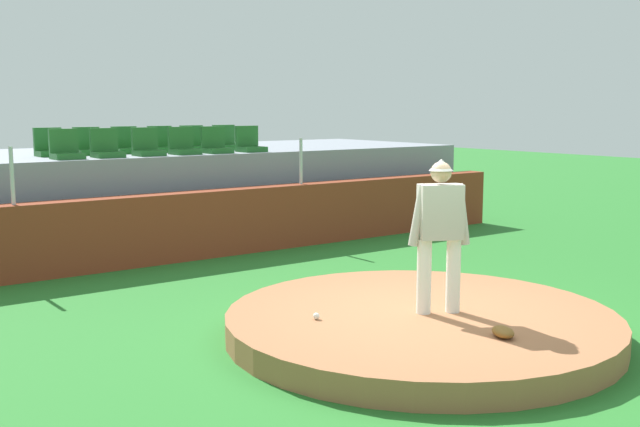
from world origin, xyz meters
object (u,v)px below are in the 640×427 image
stadium_chair_2 (147,147)px  stadium_chair_11 (226,142)px  stadium_chair_1 (106,148)px  stadium_chair_4 (215,145)px  stadium_chair_3 (183,146)px  stadium_chair_5 (249,144)px  stadium_chair_7 (89,146)px  stadium_chair_8 (126,145)px  stadium_chair_6 (50,147)px  fielding_glove (503,332)px  stadium_chair_9 (162,144)px  stadium_chair_10 (194,143)px  stadium_chair_0 (66,150)px  pitcher (440,224)px  baseball (316,316)px

stadium_chair_2 → stadium_chair_11: same height
stadium_chair_1 → stadium_chair_4: (2.11, -0.02, 0.00)m
stadium_chair_3 → stadium_chair_5: 1.40m
stadium_chair_2 → stadium_chair_4: 1.35m
stadium_chair_7 → stadium_chair_8: (0.73, 0.02, 0.00)m
stadium_chair_2 → stadium_chair_6: same height
fielding_glove → stadium_chair_9: 8.89m
stadium_chair_2 → stadium_chair_10: same height
stadium_chair_9 → stadium_chair_0: bearing=22.6°
stadium_chair_3 → stadium_chair_1: bearing=0.1°
pitcher → stadium_chair_2: size_ratio=3.44×
stadium_chair_1 → stadium_chair_9: same height
stadium_chair_4 → stadium_chair_7: same height
stadium_chair_7 → stadium_chair_11: bearing=-180.0°
stadium_chair_5 → stadium_chair_7: (-2.85, 0.92, 0.00)m
stadium_chair_0 → stadium_chair_3: (2.15, 0.01, 0.00)m
stadium_chair_3 → stadium_chair_11: (1.40, 0.90, 0.00)m
stadium_chair_1 → stadium_chair_3: size_ratio=1.00×
stadium_chair_2 → stadium_chair_6: 1.70m
stadium_chair_4 → stadium_chair_9: (-0.68, 0.90, 0.00)m
stadium_chair_11 → stadium_chair_7: bearing=0.0°
fielding_glove → stadium_chair_4: size_ratio=0.60×
stadium_chair_7 → stadium_chair_11: (2.85, 0.00, 0.00)m
fielding_glove → stadium_chair_7: size_ratio=0.60×
stadium_chair_0 → pitcher: bearing=105.7°
stadium_chair_2 → stadium_chair_7: same height
baseball → stadium_chair_7: (0.05, 7.16, 1.54)m
stadium_chair_3 → stadium_chair_9: size_ratio=1.00×
baseball → stadium_chair_8: 7.39m
stadium_chair_0 → stadium_chair_5: bearing=179.9°
stadium_chair_4 → stadium_chair_7: 2.30m
baseball → stadium_chair_11: size_ratio=0.15×
pitcher → stadium_chair_0: size_ratio=3.44×
stadium_chair_4 → pitcher: bearing=82.6°
stadium_chair_8 → stadium_chair_11: same height
stadium_chair_4 → stadium_chair_10: (0.02, 0.92, 0.00)m
stadium_chair_5 → stadium_chair_10: 1.17m
stadium_chair_0 → stadium_chair_7: 1.15m
baseball → stadium_chair_11: 7.88m
stadium_chair_10 → fielding_glove: bearing=83.3°
stadium_chair_2 → stadium_chair_8: size_ratio=1.00×
stadium_chair_9 → stadium_chair_10: bearing=-177.9°
stadium_chair_0 → stadium_chair_5: size_ratio=1.00×
stadium_chair_7 → stadium_chair_11: size_ratio=1.00×
stadium_chair_5 → stadium_chair_11: (-0.00, 0.92, 0.00)m
stadium_chair_9 → stadium_chair_6: bearing=-0.8°
stadium_chair_4 → stadium_chair_6: bearing=-18.3°
fielding_glove → stadium_chair_11: 9.08m
stadium_chair_7 → stadium_chair_8: same height
stadium_chair_9 → stadium_chair_11: same height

